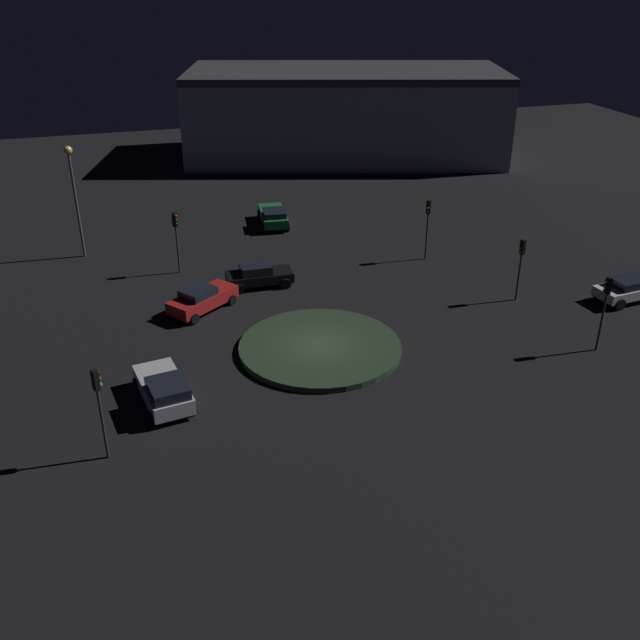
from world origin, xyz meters
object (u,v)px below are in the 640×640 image
object	(u,v)px
traffic_light_south	(605,299)
traffic_light_south_near	(521,258)
streetlamp_northeast	(73,183)
car_red	(202,299)
traffic_light_northeast	(176,231)
store_building	(345,114)
traffic_light_northwest	(99,396)
car_silver	(164,389)
traffic_light_southeast	(428,218)
car_green	(273,216)
car_white	(630,288)
car_black	(259,275)

from	to	relation	value
traffic_light_south	traffic_light_south_near	world-z (taller)	traffic_light_south
streetlamp_northeast	traffic_light_south_near	bearing A→B (deg)	-120.87
traffic_light_south_near	car_red	bearing A→B (deg)	-23.14
traffic_light_northeast	streetlamp_northeast	distance (m)	8.07
traffic_light_northeast	store_building	bearing A→B (deg)	117.36
store_building	streetlamp_northeast	bearing A→B (deg)	55.52
traffic_light_northeast	traffic_light_northwest	bearing A→B (deg)	-40.48
car_silver	traffic_light_southeast	size ratio (longest dim) A/B	1.08
car_silver	streetlamp_northeast	world-z (taller)	streetlamp_northeast
car_red	car_green	xyz separation A→B (m)	(13.34, -7.49, 0.00)
car_red	car_silver	bearing A→B (deg)	-145.19
car_red	traffic_light_northeast	distance (m)	6.47
car_white	store_building	bearing A→B (deg)	91.68
traffic_light_northeast	traffic_light_south_near	bearing A→B (deg)	37.10
car_black	traffic_light_northwest	bearing A→B (deg)	-121.55
traffic_light_south	traffic_light_northeast	size ratio (longest dim) A/B	1.02
car_silver	car_black	xyz separation A→B (m)	(11.84, -7.07, -0.04)
traffic_light_south	traffic_light_southeast	xyz separation A→B (m)	(14.36, 3.41, -0.02)
car_white	streetlamp_northeast	bearing A→B (deg)	145.49
car_red	traffic_light_southeast	distance (m)	16.45
traffic_light_northeast	car_red	bearing A→B (deg)	-19.26
traffic_light_southeast	traffic_light_northeast	bearing A→B (deg)	-52.21
traffic_light_southeast	car_white	bearing A→B (deg)	89.86
car_silver	car_black	world-z (taller)	car_silver
streetlamp_northeast	store_building	size ratio (longest dim) A/B	0.23
traffic_light_northeast	store_building	distance (m)	33.09
car_white	store_building	xyz separation A→B (m)	(38.25, 5.36, 3.55)
car_black	traffic_light_southeast	distance (m)	12.22
traffic_light_south	store_building	xyz separation A→B (m)	(43.00, -0.33, 1.33)
car_white	car_green	bearing A→B (deg)	125.79
car_red	store_building	distance (m)	37.89
car_black	streetlamp_northeast	world-z (taller)	streetlamp_northeast
car_silver	car_green	bearing A→B (deg)	-33.86
car_red	car_green	bearing A→B (deg)	23.98
traffic_light_northwest	car_green	bearing A→B (deg)	33.83
car_green	traffic_light_southeast	world-z (taller)	traffic_light_southeast
traffic_light_south	traffic_light_northeast	distance (m)	26.09
car_black	streetlamp_northeast	xyz separation A→B (m)	(8.47, 10.55, 4.48)
streetlamp_northeast	traffic_light_southeast	bearing A→B (deg)	-108.09
car_silver	car_green	xyz separation A→B (m)	(22.74, -10.63, -0.04)
traffic_light_southeast	car_black	bearing A→B (deg)	-38.26
traffic_light_northwest	streetlamp_northeast	bearing A→B (deg)	62.77
car_green	traffic_light_southeast	bearing A→B (deg)	-132.96
car_red	traffic_light_south	distance (m)	22.24
car_white	traffic_light_south	bearing A→B (deg)	-146.47
store_building	traffic_light_south	bearing A→B (deg)	106.05
car_silver	car_green	world-z (taller)	car_silver
traffic_light_south_near	car_green	bearing A→B (deg)	-68.52
car_black	store_building	bearing A→B (deg)	63.39
traffic_light_south_near	store_building	bearing A→B (deg)	-102.59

